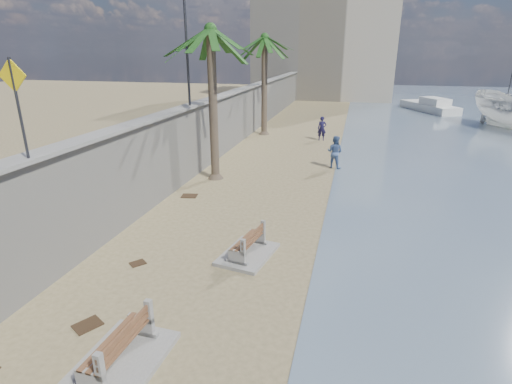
{
  "coord_description": "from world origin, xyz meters",
  "views": [
    {
      "loc": [
        2.88,
        -6.52,
        6.15
      ],
      "look_at": [
        -0.5,
        7.0,
        1.2
      ],
      "focal_mm": 28.0,
      "sensor_mm": 36.0,
      "label": 1
    }
  ],
  "objects_px": {
    "bench_near": "(119,349)",
    "person_b": "(335,150)",
    "palm_mid": "(210,32)",
    "yacht_far": "(429,108)",
    "sailboat_west": "(506,102)",
    "palm_back": "(265,39)",
    "bench_far": "(248,245)",
    "person_a": "(322,127)"
  },
  "relations": [
    {
      "from": "bench_near",
      "to": "person_a",
      "type": "xyz_separation_m",
      "value": [
        2.0,
        23.17,
        0.56
      ]
    },
    {
      "from": "bench_near",
      "to": "bench_far",
      "type": "relative_size",
      "value": 1.05
    },
    {
      "from": "bench_far",
      "to": "yacht_far",
      "type": "bearing_deg",
      "value": 73.65
    },
    {
      "from": "bench_near",
      "to": "person_b",
      "type": "xyz_separation_m",
      "value": [
        3.34,
        16.05,
        0.57
      ]
    },
    {
      "from": "bench_far",
      "to": "sailboat_west",
      "type": "distance_m",
      "value": 48.0
    },
    {
      "from": "bench_far",
      "to": "bench_near",
      "type": "bearing_deg",
      "value": -104.46
    },
    {
      "from": "palm_mid",
      "to": "person_a",
      "type": "bearing_deg",
      "value": 67.36
    },
    {
      "from": "sailboat_west",
      "to": "palm_mid",
      "type": "bearing_deg",
      "value": -123.71
    },
    {
      "from": "sailboat_west",
      "to": "bench_near",
      "type": "bearing_deg",
      "value": -113.98
    },
    {
      "from": "palm_back",
      "to": "yacht_far",
      "type": "bearing_deg",
      "value": 49.11
    },
    {
      "from": "palm_mid",
      "to": "yacht_far",
      "type": "height_order",
      "value": "palm_mid"
    },
    {
      "from": "palm_mid",
      "to": "person_a",
      "type": "distance_m",
      "value": 12.88
    },
    {
      "from": "person_a",
      "to": "yacht_far",
      "type": "relative_size",
      "value": 0.25
    },
    {
      "from": "person_a",
      "to": "sailboat_west",
      "type": "distance_m",
      "value": 32.17
    },
    {
      "from": "person_a",
      "to": "yacht_far",
      "type": "xyz_separation_m",
      "value": [
        9.81,
        17.73,
        -0.63
      ]
    },
    {
      "from": "bench_near",
      "to": "yacht_far",
      "type": "distance_m",
      "value": 42.57
    },
    {
      "from": "palm_back",
      "to": "person_b",
      "type": "xyz_separation_m",
      "value": [
        5.88,
        -8.27,
        -5.96
      ]
    },
    {
      "from": "bench_near",
      "to": "sailboat_west",
      "type": "xyz_separation_m",
      "value": [
        21.64,
        48.65,
        -0.09
      ]
    },
    {
      "from": "palm_back",
      "to": "person_a",
      "type": "height_order",
      "value": "palm_back"
    },
    {
      "from": "bench_far",
      "to": "person_b",
      "type": "bearing_deg",
      "value": 79.54
    },
    {
      "from": "palm_mid",
      "to": "palm_back",
      "type": "bearing_deg",
      "value": 90.71
    },
    {
      "from": "sailboat_west",
      "to": "person_b",
      "type": "bearing_deg",
      "value": -119.31
    },
    {
      "from": "palm_back",
      "to": "yacht_far",
      "type": "distance_m",
      "value": 22.9
    },
    {
      "from": "palm_back",
      "to": "sailboat_west",
      "type": "bearing_deg",
      "value": 45.18
    },
    {
      "from": "bench_near",
      "to": "palm_back",
      "type": "relative_size",
      "value": 0.3
    },
    {
      "from": "palm_mid",
      "to": "person_b",
      "type": "bearing_deg",
      "value": 30.82
    },
    {
      "from": "bench_near",
      "to": "bench_far",
      "type": "distance_m",
      "value": 5.33
    },
    {
      "from": "bench_far",
      "to": "person_b",
      "type": "distance_m",
      "value": 11.1
    },
    {
      "from": "bench_near",
      "to": "bench_far",
      "type": "height_order",
      "value": "bench_near"
    },
    {
      "from": "palm_back",
      "to": "person_b",
      "type": "height_order",
      "value": "palm_back"
    },
    {
      "from": "yacht_far",
      "to": "bench_near",
      "type": "bearing_deg",
      "value": 139.22
    },
    {
      "from": "palm_mid",
      "to": "bench_near",
      "type": "bearing_deg",
      "value": -79.29
    },
    {
      "from": "palm_back",
      "to": "sailboat_west",
      "type": "height_order",
      "value": "sailboat_west"
    },
    {
      "from": "yacht_far",
      "to": "sailboat_west",
      "type": "bearing_deg",
      "value": -76.39
    },
    {
      "from": "bench_far",
      "to": "person_a",
      "type": "xyz_separation_m",
      "value": [
        0.67,
        18.01,
        0.6
      ]
    },
    {
      "from": "bench_far",
      "to": "yacht_far",
      "type": "relative_size",
      "value": 0.29
    },
    {
      "from": "bench_near",
      "to": "person_a",
      "type": "height_order",
      "value": "person_a"
    },
    {
      "from": "palm_mid",
      "to": "person_a",
      "type": "relative_size",
      "value": 4.07
    },
    {
      "from": "person_a",
      "to": "person_b",
      "type": "bearing_deg",
      "value": -84.15
    },
    {
      "from": "bench_near",
      "to": "person_b",
      "type": "distance_m",
      "value": 16.41
    },
    {
      "from": "palm_mid",
      "to": "yacht_far",
      "type": "distance_m",
      "value": 32.31
    },
    {
      "from": "palm_mid",
      "to": "palm_back",
      "type": "relative_size",
      "value": 1.0
    }
  ]
}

